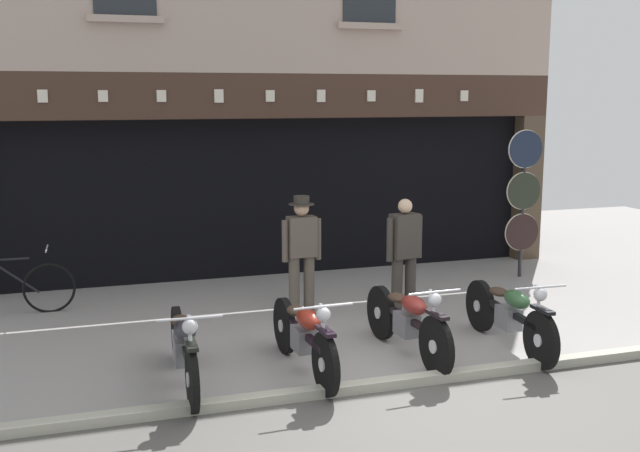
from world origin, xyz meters
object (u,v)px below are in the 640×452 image
at_px(motorcycle_center_right, 510,314).
at_px(tyre_sign_pole, 523,193).
at_px(motorcycle_left, 184,347).
at_px(shopkeeper_center, 404,252).
at_px(motorcycle_center, 408,320).
at_px(advert_board_near, 152,183).
at_px(motorcycle_center_left, 304,335).
at_px(salesman_left, 302,249).
at_px(leaning_bicycle, 8,288).

xyz_separation_m(motorcycle_center_right, tyre_sign_pole, (2.14, 3.12, 0.97)).
bearing_deg(motorcycle_left, shopkeeper_center, -151.33).
xyz_separation_m(motorcycle_center_right, shopkeeper_center, (-0.64, 1.62, 0.46)).
xyz_separation_m(motorcycle_center, advert_board_near, (-2.38, 4.50, 1.16)).
bearing_deg(shopkeeper_center, motorcycle_center, 56.01).
distance_m(motorcycle_center_left, shopkeeper_center, 2.55).
relative_size(motorcycle_center_right, tyre_sign_pole, 0.86).
bearing_deg(motorcycle_left, motorcycle_center_left, -179.15).
relative_size(motorcycle_center, salesman_left, 1.24).
bearing_deg(motorcycle_center, advert_board_near, -65.18).
distance_m(motorcycle_center_left, motorcycle_center_right, 2.53).
height_order(motorcycle_center, salesman_left, salesman_left).
height_order(motorcycle_center_right, shopkeeper_center, shopkeeper_center).
relative_size(motorcycle_center_right, salesman_left, 1.28).
bearing_deg(salesman_left, motorcycle_left, 46.36).
bearing_deg(salesman_left, motorcycle_center, 104.94).
height_order(motorcycle_center_right, salesman_left, salesman_left).
bearing_deg(tyre_sign_pole, advert_board_near, 165.42).
bearing_deg(tyre_sign_pole, motorcycle_center_right, -124.40).
bearing_deg(motorcycle_center, motorcycle_center_left, 3.24).
xyz_separation_m(motorcycle_center_left, advert_board_near, (-1.10, 4.64, 1.16)).
distance_m(motorcycle_center_right, tyre_sign_pole, 3.91).
bearing_deg(shopkeeper_center, tyre_sign_pole, -163.07).
xyz_separation_m(motorcycle_left, motorcycle_center, (2.56, 0.12, 0.00)).
height_order(advert_board_near, leaning_bicycle, advert_board_near).
relative_size(motorcycle_left, shopkeeper_center, 1.27).
xyz_separation_m(motorcycle_left, tyre_sign_pole, (5.95, 3.12, 0.97)).
bearing_deg(shopkeeper_center, motorcycle_center_left, 29.27).
xyz_separation_m(motorcycle_center_left, motorcycle_center_right, (2.53, 0.02, 0.00)).
bearing_deg(motorcycle_center, tyre_sign_pole, -141.57).
relative_size(tyre_sign_pole, advert_board_near, 2.74).
xyz_separation_m(salesman_left, shopkeeper_center, (1.27, -0.57, -0.02)).
distance_m(motorcycle_center_left, leaning_bicycle, 4.64).
relative_size(motorcycle_center_left, motorcycle_center_right, 0.97).
bearing_deg(motorcycle_center, leaning_bicycle, -38.71).
height_order(shopkeeper_center, leaning_bicycle, shopkeeper_center).
bearing_deg(advert_board_near, motorcycle_center_left, -76.62).
relative_size(motorcycle_left, advert_board_near, 2.32).
bearing_deg(tyre_sign_pole, motorcycle_center_left, -146.07).
bearing_deg(advert_board_near, leaning_bicycle, -148.36).
distance_m(motorcycle_center_right, advert_board_near, 6.00).
height_order(motorcycle_center_right, leaning_bicycle, leaning_bicycle).
xyz_separation_m(salesman_left, tyre_sign_pole, (4.04, 0.94, 0.50)).
bearing_deg(leaning_bicycle, motorcycle_center_right, 61.14).
bearing_deg(motorcycle_center_right, motorcycle_center_left, 2.86).
bearing_deg(tyre_sign_pole, shopkeeper_center, -151.52).
bearing_deg(motorcycle_center_left, tyre_sign_pole, -148.12).
height_order(motorcycle_left, leaning_bicycle, leaning_bicycle).
bearing_deg(motorcycle_center_right, tyre_sign_pole, -121.95).
distance_m(salesman_left, shopkeeper_center, 1.39).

